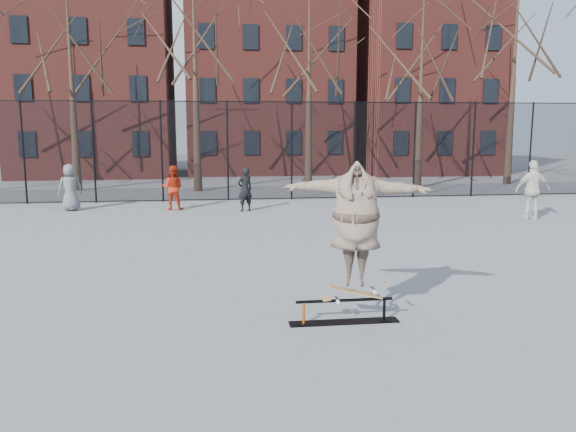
{
  "coord_description": "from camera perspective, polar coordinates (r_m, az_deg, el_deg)",
  "views": [
    {
      "loc": [
        -1.91,
        -9.76,
        3.05
      ],
      "look_at": [
        -0.45,
        1.5,
        1.2
      ],
      "focal_mm": 35.0,
      "sensor_mm": 36.0,
      "label": 1
    }
  ],
  "objects": [
    {
      "name": "bystander_black",
      "position": [
        19.99,
        -4.39,
        2.7
      ],
      "size": [
        0.67,
        0.57,
        1.55
      ],
      "primitive_type": "imported",
      "rotation": [
        0.0,
        0.0,
        3.56
      ],
      "color": "black",
      "rests_on": "ground"
    },
    {
      "name": "bystander_grey",
      "position": [
        21.48,
        -21.26,
        2.73
      ],
      "size": [
        0.94,
        0.76,
        1.68
      ],
      "primitive_type": "imported",
      "rotation": [
        0.0,
        0.0,
        3.45
      ],
      "color": "#5B5B60",
      "rests_on": "ground"
    },
    {
      "name": "bystander_red",
      "position": [
        20.69,
        -11.62,
        2.83
      ],
      "size": [
        0.87,
        0.72,
        1.6
      ],
      "primitive_type": "imported",
      "rotation": [
        0.0,
        0.0,
        2.98
      ],
      "color": "#AE250F",
      "rests_on": "ground"
    },
    {
      "name": "fence",
      "position": [
        22.86,
        -2.66,
        6.76
      ],
      "size": [
        34.03,
        0.07,
        4.0
      ],
      "color": "black",
      "rests_on": "ground"
    },
    {
      "name": "skater",
      "position": [
        8.6,
        6.93,
        -1.53
      ],
      "size": [
        2.44,
        1.26,
        1.91
      ],
      "primitive_type": "imported",
      "rotation": [
        0.0,
        0.0,
        -0.28
      ],
      "color": "#443482",
      "rests_on": "skateboard"
    },
    {
      "name": "skate_rail",
      "position": [
        8.9,
        5.74,
        -9.79
      ],
      "size": [
        1.73,
        0.26,
        0.38
      ],
      "color": "black",
      "rests_on": "ground"
    },
    {
      "name": "tree_row",
      "position": [
        27.3,
        -4.04,
        18.31
      ],
      "size": [
        33.66,
        7.46,
        10.67
      ],
      "color": "black",
      "rests_on": "ground"
    },
    {
      "name": "skateboard",
      "position": [
        8.85,
        6.8,
        -7.97
      ],
      "size": [
        0.92,
        0.22,
        0.11
      ],
      "primitive_type": null,
      "color": "#A47A41",
      "rests_on": "skate_rail"
    },
    {
      "name": "ground",
      "position": [
        10.4,
        3.54,
        -7.79
      ],
      "size": [
        100.0,
        100.0,
        0.0
      ],
      "primitive_type": "plane",
      "color": "slate"
    },
    {
      "name": "rowhouses",
      "position": [
        35.98,
        -3.29,
        14.05
      ],
      "size": [
        29.0,
        7.0,
        13.0
      ],
      "color": "maroon",
      "rests_on": "ground"
    },
    {
      "name": "bystander_white",
      "position": [
        19.76,
        23.6,
        2.43
      ],
      "size": [
        1.17,
        0.57,
        1.93
      ],
      "primitive_type": "imported",
      "rotation": [
        0.0,
        0.0,
        3.05
      ],
      "color": "silver",
      "rests_on": "ground"
    }
  ]
}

